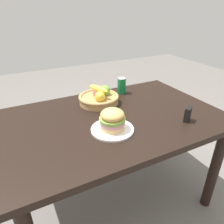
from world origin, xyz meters
The scene contains 7 objects.
ground_plane centered at (0.00, 0.00, 0.00)m, with size 8.00×8.00×0.00m, color slate.
dining_table centered at (0.00, 0.00, 0.65)m, with size 1.40×0.90×0.75m.
plate centered at (-0.08, -0.14, 0.76)m, with size 0.25×0.25×0.01m, color white.
sandwich centered at (-0.08, -0.14, 0.82)m, with size 0.15×0.15×0.12m.
soda_can centered at (0.24, 0.32, 0.81)m, with size 0.07×0.07×0.13m.
fruit_basket centered at (0.00, 0.23, 0.79)m, with size 0.29×0.29×0.13m.
napkin_holder centered at (0.38, -0.25, 0.80)m, with size 0.06×0.03×0.09m, color black.
Camera 1 is at (-0.55, -1.05, 1.40)m, focal length 33.67 mm.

